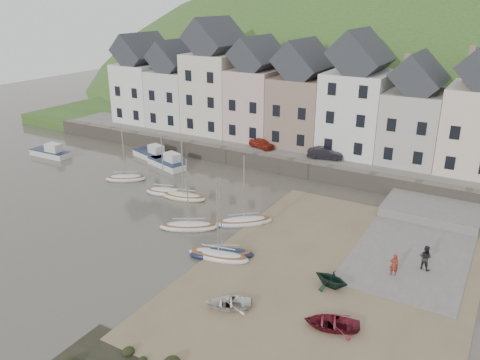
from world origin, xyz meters
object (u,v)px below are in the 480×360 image
Objects in this scene: person_red at (394,265)px; rowboat_green at (331,278)px; person_dark at (425,257)px; car_left at (262,143)px; rowboat_red at (331,322)px; rowboat_white at (228,303)px; car_right at (325,153)px; sailboat_0 at (126,178)px.

rowboat_green is at bearing 30.03° from person_red.
car_left is at bearing -20.27° from person_dark.
rowboat_green is 4.29m from rowboat_red.
rowboat_white is 0.76× the size of car_right.
sailboat_0 is 3.49× the size of person_dark.
person_dark is at bearing 141.66° from rowboat_red.
sailboat_0 is 29.22m from person_red.
person_red is 0.89× the size of person_dark.
person_dark is at bearing -5.25° from sailboat_0.
person_red is at bearing 146.78° from rowboat_green.
rowboat_white is 14.34m from person_dark.
person_red is at bearing -113.78° from car_left.
car_left is at bearing -162.84° from rowboat_red.
sailboat_0 is at bearing -26.05° from person_red.
car_left is (-16.32, 20.94, 1.49)m from rowboat_green.
car_right reaches higher than rowboat_red.
rowboat_green is at bearing -17.59° from sailboat_0.
person_dark is (3.40, 9.33, 0.63)m from rowboat_red.
sailboat_0 reaches higher than car_left.
rowboat_green reaches higher than rowboat_white.
person_red reaches higher than rowboat_green.
car_left is (-21.20, 15.62, 1.14)m from person_dark.
person_red is (1.72, 7.43, 0.53)m from rowboat_red.
car_right is at bearing -176.48° from rowboat_red.
rowboat_green is 0.74× the size of rowboat_red.
person_dark reaches higher than rowboat_green.
rowboat_red is (1.49, -4.01, -0.29)m from rowboat_green.
rowboat_white is 0.87× the size of car_left.
person_dark is at bearing 147.41° from rowboat_green.
car_left reaches higher than person_dark.
person_dark is at bearing -148.16° from person_red.
person_red reaches higher than rowboat_white.
person_dark is at bearing -108.27° from car_left.
sailboat_0 reaches higher than car_right.
person_dark is at bearing -152.63° from car_right.
person_red is 0.42× the size of car_right.
car_left reaches higher than person_red.
rowboat_white is at bearing 175.03° from car_right.
sailboat_0 is at bearing -153.87° from rowboat_white.
rowboat_white is 28.79m from car_left.
person_dark is (9.57, 10.66, 0.66)m from rowboat_white.
sailboat_0 is 21.46m from car_right.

